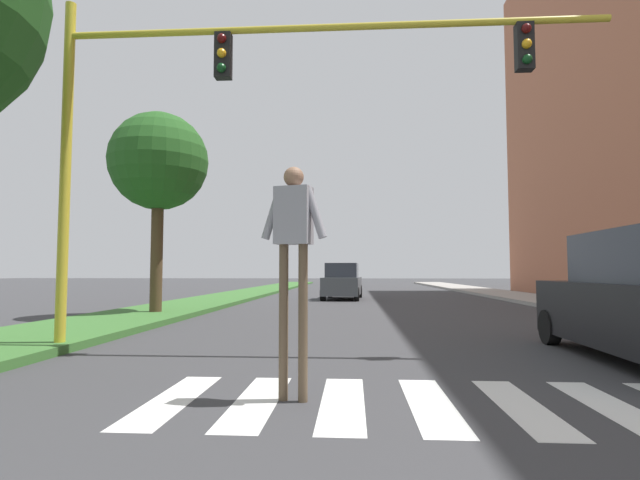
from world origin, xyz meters
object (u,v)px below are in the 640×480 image
tree_mid (159,163)px  sedan_midblock (342,283)px  pedestrian_performer (293,243)px  traffic_light_gantry (222,97)px

tree_mid → sedan_midblock: bearing=60.7°
tree_mid → pedestrian_performer: tree_mid is taller
pedestrian_performer → sedan_midblock: size_ratio=0.60×
traffic_light_gantry → pedestrian_performer: (1.60, -2.95, -2.72)m
traffic_light_gantry → pedestrian_performer: traffic_light_gantry is taller
tree_mid → pedestrian_performer: (5.33, -9.34, -3.04)m
tree_mid → traffic_light_gantry: (3.73, -6.39, -0.33)m
traffic_light_gantry → pedestrian_performer: size_ratio=3.76×
traffic_light_gantry → pedestrian_performer: 4.32m
tree_mid → sedan_midblock: tree_mid is taller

